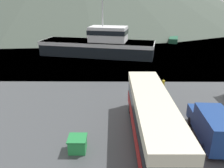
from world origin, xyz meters
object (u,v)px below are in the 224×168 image
tour_bus (152,117)px  fishing_boat (99,44)px  small_boat (173,39)px  storage_bin (78,144)px  delivery_van (212,125)px

tour_bus → fishing_boat: bearing=101.0°
tour_bus → small_boat: bearing=73.1°
fishing_boat → storage_bin: (0.18, -27.10, -1.44)m
tour_bus → delivery_van: size_ratio=2.06×
tour_bus → storage_bin: size_ratio=9.36×
tour_bus → small_boat: size_ratio=1.75×
fishing_boat → small_boat: (16.97, 13.88, -1.41)m
delivery_van → small_boat: 40.50m
tour_bus → fishing_boat: size_ratio=0.55×
delivery_van → storage_bin: 9.40m
delivery_van → small_boat: bearing=82.6°
storage_bin → small_boat: bearing=67.7°
tour_bus → fishing_boat: 26.38m
delivery_van → small_boat: delivery_van is taller
fishing_boat → storage_bin: bearing=-167.6°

